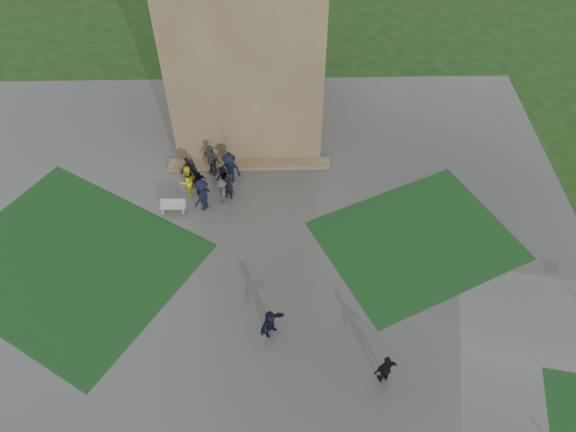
{
  "coord_description": "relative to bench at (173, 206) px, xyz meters",
  "views": [
    {
      "loc": [
        1.71,
        -12.53,
        21.67
      ],
      "look_at": [
        2.07,
        5.7,
        1.2
      ],
      "focal_mm": 35.0,
      "sensor_mm": 36.0,
      "label": 1
    }
  ],
  "objects": [
    {
      "name": "bench",
      "position": [
        0.0,
        0.0,
        0.0
      ],
      "size": [
        1.32,
        0.44,
        0.76
      ],
      "rotation": [
        0.0,
        0.0,
        -0.02
      ],
      "color": "#A2A29E",
      "rests_on": "plaza"
    },
    {
      "name": "lawn_inset_left",
      "position": [
        -4.66,
        -3.24,
        -0.38
      ],
      "size": [
        14.1,
        13.46,
        0.01
      ],
      "primitive_type": "cube",
      "rotation": [
        0.0,
        0.0,
        -0.56
      ],
      "color": "black",
      "rests_on": "plaza"
    },
    {
      "name": "visitor_cluster",
      "position": [
        1.84,
        1.65,
        0.67
      ],
      "size": [
        3.48,
        3.93,
        2.58
      ],
      "color": "black",
      "rests_on": "plaza"
    },
    {
      "name": "ground",
      "position": [
        3.84,
        -7.24,
        -0.41
      ],
      "size": [
        120.0,
        120.0,
        0.0
      ],
      "primitive_type": "plane",
      "color": "black"
    },
    {
      "name": "lawn_inset_right",
      "position": [
        12.34,
        -2.24,
        -0.38
      ],
      "size": [
        11.12,
        10.15,
        0.01
      ],
      "primitive_type": "cube",
      "rotation": [
        0.0,
        0.0,
        0.44
      ],
      "color": "black",
      "rests_on": "plaza"
    },
    {
      "name": "tower_plinth",
      "position": [
        3.84,
        3.36,
        -0.28
      ],
      "size": [
        9.0,
        0.8,
        0.22
      ],
      "primitive_type": "cube",
      "color": "brown",
      "rests_on": "plaza"
    },
    {
      "name": "plaza",
      "position": [
        3.84,
        -5.24,
        -0.4
      ],
      "size": [
        34.0,
        34.0,
        0.02
      ],
      "primitive_type": "cube",
      "color": "#3A3A37",
      "rests_on": "ground"
    },
    {
      "name": "pedestrian_near",
      "position": [
        9.66,
        -9.52,
        0.47
      ],
      "size": [
        1.15,
        0.89,
        1.73
      ],
      "primitive_type": "imported",
      "rotation": [
        0.0,
        0.0,
        3.5
      ],
      "color": "black",
      "rests_on": "plaza"
    },
    {
      "name": "pedestrian_mid",
      "position": [
        5.04,
        -7.26,
        0.37
      ],
      "size": [
        1.33,
        1.37,
        1.51
      ],
      "primitive_type": "imported",
      "rotation": [
        0.0,
        0.0,
        0.81
      ],
      "color": "black",
      "rests_on": "plaza"
    }
  ]
}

